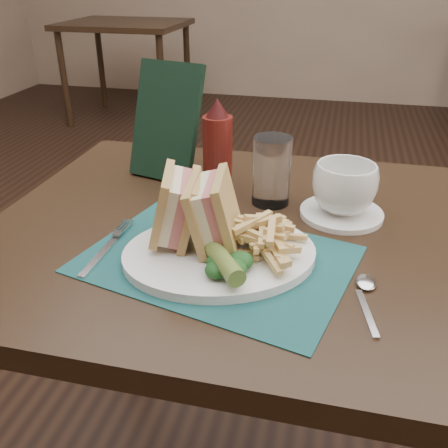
# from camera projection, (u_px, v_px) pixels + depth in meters

# --- Properties ---
(floor) EXTENTS (7.00, 7.00, 0.00)m
(floor) POSITION_uv_depth(u_px,v_px,m) (269.00, 355.00, 1.66)
(floor) COLOR black
(floor) RESTS_ON ground
(wall_back) EXTENTS (6.00, 0.00, 6.00)m
(wall_back) POSITION_uv_depth(u_px,v_px,m) (326.00, 100.00, 4.67)
(wall_back) COLOR tan
(wall_back) RESTS_ON ground
(table_main) EXTENTS (0.90, 0.75, 0.75)m
(table_main) POSITION_uv_depth(u_px,v_px,m) (241.00, 381.00, 1.06)
(table_main) COLOR black
(table_main) RESTS_ON ground
(table_bg_left) EXTENTS (0.90, 0.75, 0.75)m
(table_bg_left) POSITION_uv_depth(u_px,v_px,m) (128.00, 72.00, 3.96)
(table_bg_left) COLOR black
(table_bg_left) RESTS_ON ground
(placemat) EXTENTS (0.46, 0.37, 0.00)m
(placemat) POSITION_uv_depth(u_px,v_px,m) (217.00, 259.00, 0.78)
(placemat) COLOR #164848
(placemat) RESTS_ON table_main
(plate) EXTENTS (0.37, 0.33, 0.01)m
(plate) POSITION_uv_depth(u_px,v_px,m) (220.00, 254.00, 0.77)
(plate) COLOR white
(plate) RESTS_ON placemat
(sandwich_half_a) EXTENTS (0.11, 0.13, 0.11)m
(sandwich_half_a) POSITION_uv_depth(u_px,v_px,m) (162.00, 206.00, 0.78)
(sandwich_half_a) COLOR tan
(sandwich_half_a) RESTS_ON plate
(sandwich_half_b) EXTENTS (0.09, 0.13, 0.12)m
(sandwich_half_b) POSITION_uv_depth(u_px,v_px,m) (200.00, 210.00, 0.76)
(sandwich_half_b) COLOR #DAB16A
(sandwich_half_b) RESTS_ON plate
(kale_garnish) EXTENTS (0.11, 0.08, 0.03)m
(kale_garnish) POSITION_uv_depth(u_px,v_px,m) (219.00, 262.00, 0.72)
(kale_garnish) COLOR #153A17
(kale_garnish) RESTS_ON plate
(pickle_spear) EXTENTS (0.09, 0.11, 0.03)m
(pickle_spear) POSITION_uv_depth(u_px,v_px,m) (221.00, 258.00, 0.71)
(pickle_spear) COLOR #566E2A
(pickle_spear) RESTS_ON plate
(fries_pile) EXTENTS (0.18, 0.20, 0.06)m
(fries_pile) POSITION_uv_depth(u_px,v_px,m) (263.00, 234.00, 0.75)
(fries_pile) COLOR tan
(fries_pile) RESTS_ON plate
(fork) EXTENTS (0.04, 0.17, 0.01)m
(fork) POSITION_uv_depth(u_px,v_px,m) (107.00, 245.00, 0.80)
(fork) COLOR silver
(fork) RESTS_ON placemat
(spoon) EXTENTS (0.07, 0.15, 0.01)m
(spoon) POSITION_uv_depth(u_px,v_px,m) (367.00, 300.00, 0.68)
(spoon) COLOR silver
(spoon) RESTS_ON table_main
(saucer) EXTENTS (0.17, 0.17, 0.01)m
(saucer) POSITION_uv_depth(u_px,v_px,m) (341.00, 213.00, 0.91)
(saucer) COLOR white
(saucer) RESTS_ON table_main
(coffee_cup) EXTENTS (0.15, 0.15, 0.09)m
(coffee_cup) POSITION_uv_depth(u_px,v_px,m) (344.00, 188.00, 0.89)
(coffee_cup) COLOR white
(coffee_cup) RESTS_ON saucer
(drinking_glass) EXTENTS (0.08, 0.08, 0.13)m
(drinking_glass) POSITION_uv_depth(u_px,v_px,m) (272.00, 171.00, 0.93)
(drinking_glass) COLOR white
(drinking_glass) RESTS_ON table_main
(ketchup_bottle) EXTENTS (0.07, 0.07, 0.19)m
(ketchup_bottle) POSITION_uv_depth(u_px,v_px,m) (218.00, 145.00, 0.97)
(ketchup_bottle) COLOR #53130E
(ketchup_bottle) RESTS_ON table_main
(check_presenter) EXTENTS (0.16, 0.12, 0.23)m
(check_presenter) POSITION_uv_depth(u_px,v_px,m) (166.00, 122.00, 1.03)
(check_presenter) COLOR black
(check_presenter) RESTS_ON table_main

